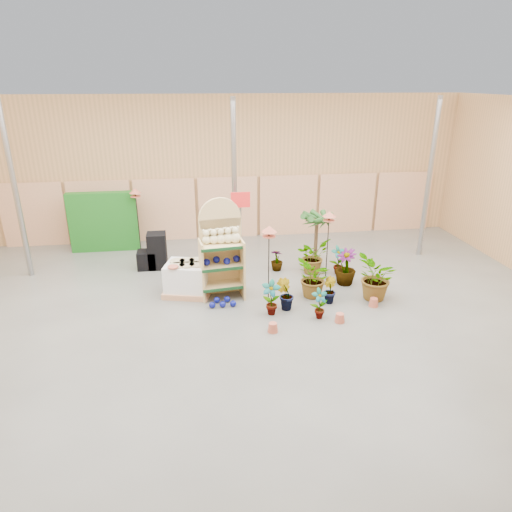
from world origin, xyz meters
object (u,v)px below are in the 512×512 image
Objects in this scene: display_shelf at (221,252)px; bird_table_front at (269,232)px; pallet_stack at (188,278)px; potted_plant_2 at (314,278)px.

bird_table_front is (1.04, -0.62, 0.66)m from display_shelf.
potted_plant_2 is at bearing 1.93° from pallet_stack.
pallet_stack is 1.31× the size of potted_plant_2.
bird_table_front reaches higher than pallet_stack.
potted_plant_2 is (1.11, 0.14, -1.26)m from bird_table_front.
display_shelf is 1.84× the size of pallet_stack.
potted_plant_2 is (2.96, -0.65, 0.10)m from pallet_stack.
pallet_stack is at bearing 167.70° from potted_plant_2.
potted_plant_2 is at bearing -19.69° from display_shelf.
display_shelf is 1.08m from pallet_stack.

